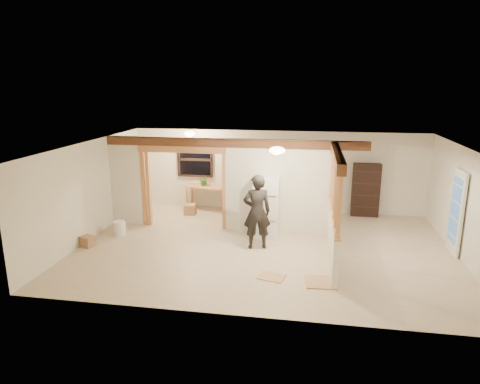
% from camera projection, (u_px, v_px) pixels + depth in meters
% --- Properties ---
extents(floor, '(9.00, 6.50, 0.01)m').
position_uv_depth(floor, '(264.00, 247.00, 10.50)').
color(floor, beige).
rests_on(floor, ground).
extents(ceiling, '(9.00, 6.50, 0.01)m').
position_uv_depth(ceiling, '(266.00, 146.00, 9.88)').
color(ceiling, white).
extents(wall_back, '(9.00, 0.01, 2.50)m').
position_uv_depth(wall_back, '(277.00, 171.00, 13.30)').
color(wall_back, silver).
rests_on(wall_back, floor).
extents(wall_front, '(9.00, 0.01, 2.50)m').
position_uv_depth(wall_front, '(244.00, 249.00, 7.09)').
color(wall_front, silver).
rests_on(wall_front, floor).
extents(wall_left, '(0.01, 6.50, 2.50)m').
position_uv_depth(wall_left, '(90.00, 190.00, 10.92)').
color(wall_left, silver).
rests_on(wall_left, floor).
extents(wall_right, '(0.01, 6.50, 2.50)m').
position_uv_depth(wall_right, '(467.00, 207.00, 9.47)').
color(wall_right, silver).
rests_on(wall_right, floor).
extents(partition_left_stub, '(0.90, 0.12, 2.50)m').
position_uv_depth(partition_left_stub, '(126.00, 181.00, 11.99)').
color(partition_left_stub, silver).
rests_on(partition_left_stub, floor).
extents(partition_center, '(2.80, 0.12, 2.50)m').
position_uv_depth(partition_center, '(278.00, 187.00, 11.31)').
color(partition_center, silver).
rests_on(partition_center, floor).
extents(doorway_frame, '(2.46, 0.14, 2.20)m').
position_uv_depth(doorway_frame, '(183.00, 188.00, 11.76)').
color(doorway_frame, tan).
rests_on(doorway_frame, floor).
extents(header_beam_back, '(7.00, 0.18, 0.22)m').
position_uv_depth(header_beam_back, '(233.00, 143.00, 11.22)').
color(header_beam_back, brown).
rests_on(header_beam_back, ceiling).
extents(header_beam_right, '(0.18, 3.30, 0.22)m').
position_uv_depth(header_beam_right, '(337.00, 156.00, 9.27)').
color(header_beam_right, brown).
rests_on(header_beam_right, ceiling).
extents(pony_wall, '(0.12, 3.20, 1.00)m').
position_uv_depth(pony_wall, '(333.00, 237.00, 9.74)').
color(pony_wall, silver).
rests_on(pony_wall, floor).
extents(stud_partition, '(0.14, 3.20, 1.32)m').
position_uv_depth(stud_partition, '(335.00, 188.00, 9.45)').
color(stud_partition, tan).
rests_on(stud_partition, pony_wall).
extents(window_back, '(1.12, 0.10, 1.10)m').
position_uv_depth(window_back, '(195.00, 160.00, 13.56)').
color(window_back, black).
rests_on(window_back, wall_back).
extents(french_door, '(0.12, 0.86, 2.00)m').
position_uv_depth(french_door, '(456.00, 212.00, 9.92)').
color(french_door, white).
rests_on(french_door, floor).
extents(ceiling_dome_main, '(0.36, 0.36, 0.16)m').
position_uv_depth(ceiling_dome_main, '(277.00, 150.00, 9.36)').
color(ceiling_dome_main, '#FFEABF').
rests_on(ceiling_dome_main, ceiling).
extents(ceiling_dome_util, '(0.32, 0.32, 0.14)m').
position_uv_depth(ceiling_dome_util, '(189.00, 133.00, 12.49)').
color(ceiling_dome_util, '#FFEABF').
rests_on(ceiling_dome_util, ceiling).
extents(hanging_bulb, '(0.07, 0.07, 0.07)m').
position_uv_depth(hanging_bulb, '(200.00, 148.00, 11.81)').
color(hanging_bulb, '#FFD88C').
rests_on(hanging_bulb, ceiling).
extents(refrigerator, '(0.66, 0.64, 1.59)m').
position_uv_depth(refrigerator, '(266.00, 207.00, 11.10)').
color(refrigerator, white).
rests_on(refrigerator, floor).
extents(woman, '(0.76, 0.60, 1.84)m').
position_uv_depth(woman, '(257.00, 212.00, 10.24)').
color(woman, '#292625').
rests_on(woman, floor).
extents(work_table, '(1.34, 0.86, 0.78)m').
position_uv_depth(work_table, '(207.00, 198.00, 13.51)').
color(work_table, tan).
rests_on(work_table, floor).
extents(potted_plant, '(0.34, 0.30, 0.36)m').
position_uv_depth(potted_plant, '(204.00, 180.00, 13.35)').
color(potted_plant, '#27652B').
rests_on(potted_plant, work_table).
extents(shop_vac, '(0.53, 0.53, 0.59)m').
position_uv_depth(shop_vac, '(134.00, 206.00, 12.99)').
color(shop_vac, '#9E0D07').
rests_on(shop_vac, floor).
extents(bookshelf, '(0.80, 0.27, 1.61)m').
position_uv_depth(bookshelf, '(366.00, 190.00, 12.78)').
color(bookshelf, black).
rests_on(bookshelf, floor).
extents(bucket, '(0.39, 0.39, 0.38)m').
position_uv_depth(bucket, '(120.00, 228.00, 11.28)').
color(bucket, silver).
rests_on(bucket, floor).
extents(box_util_a, '(0.39, 0.34, 0.31)m').
position_uv_depth(box_util_a, '(231.00, 216.00, 12.41)').
color(box_util_a, '#A4714F').
rests_on(box_util_a, floor).
extents(box_util_b, '(0.35, 0.35, 0.31)m').
position_uv_depth(box_util_b, '(190.00, 209.00, 13.10)').
color(box_util_b, '#A4714F').
rests_on(box_util_b, floor).
extents(box_front, '(0.39, 0.36, 0.26)m').
position_uv_depth(box_front, '(87.00, 241.00, 10.51)').
color(box_front, '#A4714F').
rests_on(box_front, floor).
extents(floor_panel_near, '(0.65, 0.65, 0.02)m').
position_uv_depth(floor_panel_near, '(321.00, 282.00, 8.63)').
color(floor_panel_near, tan).
rests_on(floor_panel_near, floor).
extents(floor_panel_far, '(0.61, 0.54, 0.02)m').
position_uv_depth(floor_panel_far, '(272.00, 277.00, 8.87)').
color(floor_panel_far, tan).
rests_on(floor_panel_far, floor).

